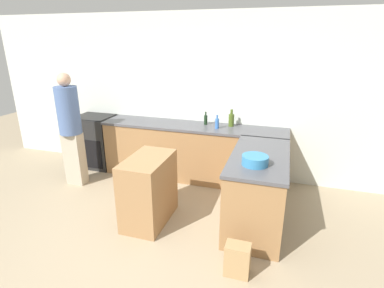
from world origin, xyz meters
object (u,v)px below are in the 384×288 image
wine_bottle_dark (206,120)px  person_by_range (70,126)px  paper_bag (237,260)px  olive_oil_bottle (231,120)px  island_table (149,190)px  range_oven (96,141)px  mixing_bowl (255,160)px  water_bottle_blue (217,123)px

wine_bottle_dark → person_by_range: 2.15m
wine_bottle_dark → paper_bag: 2.48m
person_by_range → olive_oil_bottle: bearing=20.7°
island_table → range_oven: bearing=141.0°
mixing_bowl → paper_bag: size_ratio=0.85×
island_table → person_by_range: bearing=158.6°
person_by_range → water_bottle_blue: bearing=17.9°
island_table → paper_bag: 1.43m
wine_bottle_dark → person_by_range: size_ratio=0.12×
island_table → wine_bottle_dark: (0.34, 1.51, 0.58)m
wine_bottle_dark → range_oven: bearing=-176.9°
person_by_range → range_oven: bearing=98.5°
range_oven → mixing_bowl: bearing=-23.9°
mixing_bowl → olive_oil_bottle: size_ratio=1.08×
mixing_bowl → paper_bag: mixing_bowl is taller
person_by_range → island_table: bearing=-21.4°
mixing_bowl → water_bottle_blue: water_bottle_blue is taller
island_table → person_by_range: 1.82m
range_oven → paper_bag: (2.99, -2.03, -0.30)m
island_table → water_bottle_blue: 1.57m
wine_bottle_dark → person_by_range: person_by_range is taller
water_bottle_blue → person_by_range: size_ratio=0.12×
water_bottle_blue → person_by_range: person_by_range is taller
olive_oil_bottle → wine_bottle_dark: bearing=-177.1°
olive_oil_bottle → paper_bag: (0.49, -2.16, -0.87)m
island_table → paper_bag: island_table is taller
person_by_range → paper_bag: bearing=-23.7°
range_oven → island_table: size_ratio=1.08×
wine_bottle_dark → olive_oil_bottle: bearing=2.9°
range_oven → person_by_range: person_by_range is taller
range_oven → water_bottle_blue: (2.31, -0.06, 0.55)m
olive_oil_bottle → paper_bag: 2.38m
island_table → water_bottle_blue: size_ratio=4.08×
mixing_bowl → water_bottle_blue: bearing=119.6°
water_bottle_blue → wine_bottle_dark: 0.29m
olive_oil_bottle → wine_bottle_dark: size_ratio=1.30×
mixing_bowl → person_by_range: (-2.92, 0.58, -0.01)m
island_table → water_bottle_blue: (0.57, 1.34, 0.58)m
island_table → person_by_range: person_by_range is taller
island_table → mixing_bowl: 1.42m
mixing_bowl → person_by_range: size_ratio=0.17×
island_table → olive_oil_bottle: bearing=63.5°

